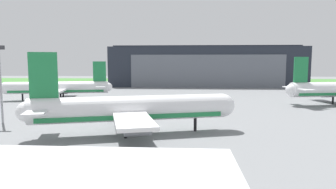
# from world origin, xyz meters

# --- Properties ---
(ground_plane) EXTENTS (440.00, 440.00, 0.00)m
(ground_plane) POSITION_xyz_m (0.00, 0.00, 0.00)
(ground_plane) COLOR slate
(grass_field_strip) EXTENTS (440.00, 56.00, 0.08)m
(grass_field_strip) POSITION_xyz_m (0.00, 150.21, 0.04)
(grass_field_strip) COLOR #468339
(grass_field_strip) RESTS_ON ground_plane
(maintenance_hangar) EXTENTS (101.36, 31.11, 22.01)m
(maintenance_hangar) POSITION_xyz_m (17.47, 107.75, 10.54)
(maintenance_hangar) COLOR #232833
(maintenance_hangar) RESTS_ON ground_plane
(airliner_near_left) EXTENTS (36.39, 29.72, 14.25)m
(airliner_near_left) POSITION_xyz_m (-2.37, -6.29, 4.46)
(airliner_near_left) COLOR white
(airliner_near_left) RESTS_ON ground_plane
(airliner_far_right) EXTENTS (36.12, 32.61, 13.03)m
(airliner_far_right) POSITION_xyz_m (-36.58, 40.06, 4.07)
(airliner_far_right) COLOR white
(airliner_far_right) RESTS_ON ground_plane
(apron_light_mast) EXTENTS (2.40, 0.50, 16.02)m
(apron_light_mast) POSITION_xyz_m (-31.17, 1.44, 9.58)
(apron_light_mast) COLOR #99999E
(apron_light_mast) RESTS_ON ground_plane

